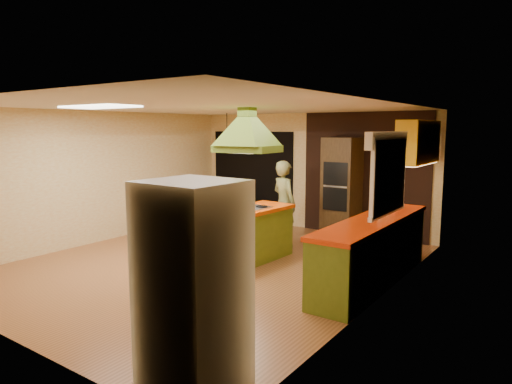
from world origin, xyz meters
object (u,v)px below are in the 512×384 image
Objects in this scene: refrigerator at (193,290)px; wall_oven at (341,187)px; dining_table at (228,204)px; kitchen_island at (247,235)px; man at (284,204)px; canister_large at (392,203)px.

wall_oven reaches higher than refrigerator.
refrigerator is at bearing -73.45° from wall_oven.
wall_oven is 1.95× the size of dining_table.
man reaches higher than kitchen_island.
refrigerator is (1.91, -4.53, 0.09)m from man.
man is 7.63× the size of canister_large.
refrigerator is (1.86, -3.30, 0.44)m from kitchen_island.
man is 1.93m from dining_table.
wall_oven is 2.10m from canister_large.
man is 1.42m from wall_oven.
canister_large is (2.01, 1.05, 0.58)m from kitchen_island.
canister_large is at bearing 89.52° from refrigerator.
wall_oven reaches higher than canister_large.
dining_table is (-2.37, -0.69, -0.46)m from wall_oven.
canister_large is at bearing 31.08° from kitchen_island.
man is at bearing -109.94° from wall_oven.
man is 0.80× the size of wall_oven.
man is (-0.05, 1.23, 0.35)m from kitchen_island.
man is 0.90× the size of refrigerator.
refrigerator is at bearing -91.94° from canister_large.
canister_large is at bearing -40.84° from wall_oven.
man is 4.92m from refrigerator.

